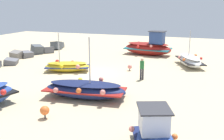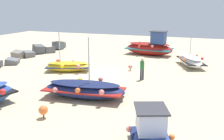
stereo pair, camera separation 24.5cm
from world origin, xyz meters
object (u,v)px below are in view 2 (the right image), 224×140
(fishing_boat_1, at_px, (68,66))
(person_walking, at_px, (142,67))
(mooring_buoy_0, at_px, (43,110))
(mooring_buoy_1, at_px, (130,67))
(fishing_boat_0, at_px, (84,89))
(fishing_boat_4, at_px, (191,61))
(fishing_boat_3, at_px, (150,47))

(fishing_boat_1, xyz_separation_m, person_walking, (-0.35, -6.53, 0.52))
(mooring_buoy_0, height_order, mooring_buoy_1, mooring_buoy_0)
(fishing_boat_0, distance_m, mooring_buoy_0, 3.48)
(fishing_boat_1, height_order, fishing_boat_4, fishing_boat_1)
(fishing_boat_1, height_order, mooring_buoy_1, fishing_boat_1)
(fishing_boat_1, distance_m, person_walking, 6.56)
(fishing_boat_4, xyz_separation_m, mooring_buoy_0, (-14.35, 6.09, -0.09))
(fishing_boat_3, height_order, mooring_buoy_1, fishing_boat_3)
(fishing_boat_1, bearing_deg, mooring_buoy_0, -88.27)
(mooring_buoy_1, bearing_deg, person_walking, -145.91)
(fishing_boat_1, xyz_separation_m, mooring_buoy_0, (-8.77, -3.57, -0.01))
(fishing_boat_0, distance_m, fishing_boat_4, 12.22)
(fishing_boat_4, distance_m, mooring_buoy_0, 15.59)
(fishing_boat_1, bearing_deg, person_walking, -23.48)
(fishing_boat_1, relative_size, mooring_buoy_0, 6.05)
(fishing_boat_3, xyz_separation_m, person_walking, (-9.98, -1.56, 0.07))
(mooring_buoy_1, bearing_deg, fishing_boat_3, -0.38)
(fishing_boat_4, relative_size, mooring_buoy_0, 6.74)
(fishing_boat_3, xyz_separation_m, mooring_buoy_1, (-7.60, 0.05, -0.56))
(fishing_boat_1, bearing_deg, fishing_boat_3, 42.30)
(fishing_boat_1, distance_m, fishing_boat_3, 10.85)
(fishing_boat_1, bearing_deg, mooring_buoy_1, 2.06)
(fishing_boat_4, bearing_deg, fishing_boat_1, -81.61)
(mooring_buoy_1, bearing_deg, fishing_boat_4, -53.25)
(mooring_buoy_0, distance_m, mooring_buoy_1, 10.89)
(mooring_buoy_0, bearing_deg, fishing_boat_1, 22.14)
(fishing_boat_0, height_order, mooring_buoy_0, fishing_boat_0)
(fishing_boat_0, bearing_deg, person_walking, -121.33)
(fishing_boat_1, xyz_separation_m, fishing_boat_3, (9.63, -4.97, 0.46))
(fishing_boat_3, bearing_deg, mooring_buoy_0, -87.52)
(fishing_boat_1, bearing_deg, fishing_boat_4, 9.58)
(fishing_boat_3, bearing_deg, person_walking, -74.27)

